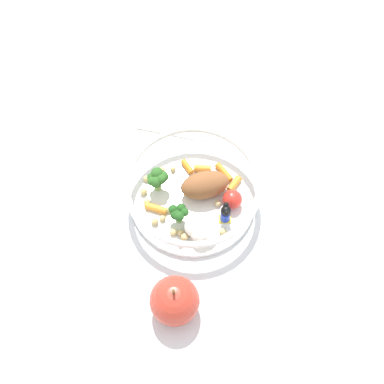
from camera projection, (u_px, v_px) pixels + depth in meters
name	position (u px, v px, depth m)	size (l,w,h in m)	color
ground_plane	(185.00, 197.00, 0.75)	(2.40, 2.40, 0.00)	white
food_container	(194.00, 196.00, 0.72)	(0.21, 0.21, 0.06)	white
loose_apple	(175.00, 301.00, 0.64)	(0.07, 0.07, 0.08)	#BC3828
folded_napkin	(178.00, 105.00, 0.83)	(0.13, 0.12, 0.01)	silver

